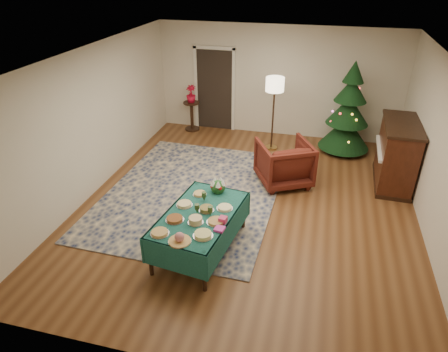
% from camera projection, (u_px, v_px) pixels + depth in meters
% --- Properties ---
extents(room_shell, '(7.00, 7.00, 7.00)m').
position_uv_depth(room_shell, '(250.00, 137.00, 6.83)').
color(room_shell, '#593319').
rests_on(room_shell, ground).
extents(doorway, '(1.08, 0.04, 2.16)m').
position_uv_depth(doorway, '(215.00, 88.00, 10.25)').
color(doorway, black).
rests_on(doorway, ground).
extents(rug, '(3.30, 4.27, 0.02)m').
position_uv_depth(rug, '(192.00, 192.00, 7.80)').
color(rug, '#131F49').
rests_on(rug, ground).
extents(buffet_table, '(1.24, 1.86, 0.68)m').
position_uv_depth(buffet_table, '(200.00, 221.00, 6.05)').
color(buffet_table, black).
rests_on(buffet_table, ground).
extents(platter_0, '(0.27, 0.27, 0.04)m').
position_uv_depth(platter_0, '(160.00, 233.00, 5.54)').
color(platter_0, silver).
rests_on(platter_0, buffet_table).
extents(platter_1, '(0.32, 0.32, 0.15)m').
position_uv_depth(platter_1, '(180.00, 238.00, 5.37)').
color(platter_1, silver).
rests_on(platter_1, buffet_table).
extents(platter_2, '(0.28, 0.28, 0.06)m').
position_uv_depth(platter_2, '(203.00, 235.00, 5.48)').
color(platter_2, silver).
rests_on(platter_2, buffet_table).
extents(platter_3, '(0.28, 0.28, 0.05)m').
position_uv_depth(platter_3, '(175.00, 219.00, 5.82)').
color(platter_3, silver).
rests_on(platter_3, buffet_table).
extents(platter_4, '(0.23, 0.23, 0.09)m').
position_uv_depth(platter_4, '(196.00, 220.00, 5.75)').
color(platter_4, silver).
rests_on(platter_4, buffet_table).
extents(platter_5, '(0.28, 0.28, 0.04)m').
position_uv_depth(platter_5, '(216.00, 221.00, 5.78)').
color(platter_5, silver).
rests_on(platter_5, buffet_table).
extents(platter_6, '(0.26, 0.26, 0.05)m').
position_uv_depth(platter_6, '(184.00, 204.00, 6.17)').
color(platter_6, silver).
rests_on(platter_6, buffet_table).
extents(platter_7, '(0.23, 0.23, 0.06)m').
position_uv_depth(platter_7, '(206.00, 209.00, 6.03)').
color(platter_7, silver).
rests_on(platter_7, buffet_table).
extents(platter_8, '(0.25, 0.25, 0.04)m').
position_uv_depth(platter_8, '(225.00, 208.00, 6.09)').
color(platter_8, silver).
rests_on(platter_8, buffet_table).
extents(platter_9, '(0.23, 0.23, 0.04)m').
position_uv_depth(platter_9, '(200.00, 194.00, 6.45)').
color(platter_9, silver).
rests_on(platter_9, buffet_table).
extents(goblet_0, '(0.07, 0.07, 0.16)m').
position_uv_depth(goblet_0, '(204.00, 196.00, 6.25)').
color(goblet_0, '#2D471E').
rests_on(goblet_0, buffet_table).
extents(goblet_1, '(0.07, 0.07, 0.16)m').
position_uv_depth(goblet_1, '(210.00, 211.00, 5.89)').
color(goblet_1, '#2D471E').
rests_on(goblet_1, buffet_table).
extents(goblet_2, '(0.07, 0.07, 0.16)m').
position_uv_depth(goblet_2, '(197.00, 209.00, 5.95)').
color(goblet_2, '#2D471E').
rests_on(goblet_2, buffet_table).
extents(napkin_stack, '(0.15, 0.15, 0.04)m').
position_uv_depth(napkin_stack, '(220.00, 229.00, 5.61)').
color(napkin_stack, '#DF3EB2').
rests_on(napkin_stack, buffet_table).
extents(gift_box, '(0.12, 0.12, 0.09)m').
position_uv_depth(gift_box, '(223.00, 220.00, 5.76)').
color(gift_box, '#DD3D70').
rests_on(gift_box, buffet_table).
extents(centerpiece, '(0.24, 0.24, 0.28)m').
position_uv_depth(centerpiece, '(218.00, 186.00, 6.47)').
color(centerpiece, '#1E4C1E').
rests_on(centerpiece, buffet_table).
extents(armchair, '(1.28, 1.25, 1.00)m').
position_uv_depth(armchair, '(284.00, 161.00, 7.92)').
color(armchair, '#4D1810').
rests_on(armchair, ground).
extents(floor_lamp, '(0.42, 0.42, 1.72)m').
position_uv_depth(floor_lamp, '(275.00, 89.00, 8.93)').
color(floor_lamp, '#A57F3F').
rests_on(floor_lamp, ground).
extents(side_table, '(0.42, 0.42, 0.76)m').
position_uv_depth(side_table, '(192.00, 116.00, 10.48)').
color(side_table, black).
rests_on(side_table, ground).
extents(potted_plant, '(0.25, 0.44, 0.25)m').
position_uv_depth(potted_plant, '(191.00, 98.00, 10.23)').
color(potted_plant, red).
rests_on(potted_plant, side_table).
extents(christmas_tree, '(1.45, 1.45, 2.12)m').
position_uv_depth(christmas_tree, '(348.00, 112.00, 9.05)').
color(christmas_tree, black).
rests_on(christmas_tree, ground).
extents(piano, '(0.76, 1.52, 1.29)m').
position_uv_depth(piano, '(396.00, 155.00, 7.86)').
color(piano, black).
rests_on(piano, ground).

